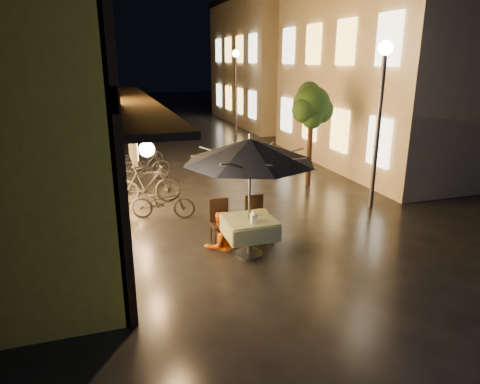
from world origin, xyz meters
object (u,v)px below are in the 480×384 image
object	(u,v)px
table_lantern	(254,216)
bicycle_0	(163,202)
streetlamp_near	(381,96)
patio_umbrella	(250,150)
person_yellow	(260,210)
person_orange	(220,213)
cafe_table	(249,227)

from	to	relation	value
table_lantern	bicycle_0	xyz separation A→B (m)	(-1.35, 2.90, -0.50)
streetlamp_near	patio_umbrella	bearing A→B (deg)	-156.93
bicycle_0	person_yellow	bearing A→B (deg)	-120.70
table_lantern	streetlamp_near	bearing A→B (deg)	26.10
person_orange	bicycle_0	xyz separation A→B (m)	(-0.90, 2.09, -0.34)
person_yellow	bicycle_0	bearing A→B (deg)	-36.38
streetlamp_near	bicycle_0	size ratio (longest dim) A/B	2.66
streetlamp_near	bicycle_0	distance (m)	6.00
streetlamp_near	person_yellow	xyz separation A→B (m)	(-3.57, -1.15, -2.20)
person_orange	person_yellow	xyz separation A→B (m)	(0.90, 0.02, -0.04)
patio_umbrella	streetlamp_near	bearing A→B (deg)	23.07
table_lantern	person_yellow	bearing A→B (deg)	61.46
streetlamp_near	patio_umbrella	size ratio (longest dim) A/B	1.65
person_yellow	streetlamp_near	bearing A→B (deg)	-149.58
bicycle_0	patio_umbrella	bearing A→B (deg)	-134.56
cafe_table	streetlamp_near	bearing A→B (deg)	23.07
cafe_table	table_lantern	xyz separation A→B (m)	(0.00, -0.26, 0.33)
streetlamp_near	table_lantern	world-z (taller)	streetlamp_near
cafe_table	patio_umbrella	xyz separation A→B (m)	(0.00, -0.00, 1.56)
cafe_table	person_yellow	size ratio (longest dim) A/B	0.69
streetlamp_near	person_yellow	bearing A→B (deg)	-162.22
bicycle_0	person_orange	bearing A→B (deg)	-138.37
patio_umbrella	person_yellow	bearing A→B (deg)	51.67
cafe_table	person_yellow	distance (m)	0.73
patio_umbrella	person_yellow	world-z (taller)	patio_umbrella
table_lantern	person_yellow	world-z (taller)	person_yellow
table_lantern	person_orange	xyz separation A→B (m)	(-0.45, 0.80, -0.16)
table_lantern	person_yellow	xyz separation A→B (m)	(0.45, 0.82, -0.20)
cafe_table	bicycle_0	bearing A→B (deg)	117.11
streetlamp_near	bicycle_0	bearing A→B (deg)	170.22
person_yellow	bicycle_0	size ratio (longest dim) A/B	0.90
streetlamp_near	cafe_table	size ratio (longest dim) A/B	4.27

